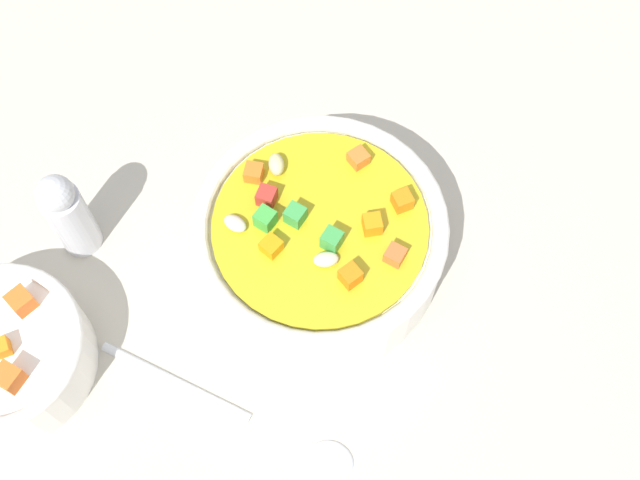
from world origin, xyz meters
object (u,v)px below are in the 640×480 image
(soup_bowl_main, at_px, (320,239))
(spoon, at_px, (255,420))
(pepper_shaker, at_px, (68,214))
(side_bowl_small, at_px, (4,353))

(soup_bowl_main, relative_size, spoon, 1.05)
(soup_bowl_main, xyz_separation_m, pepper_shaker, (0.18, -0.04, 0.01))
(soup_bowl_main, height_order, pepper_shaker, pepper_shaker)
(soup_bowl_main, bearing_deg, side_bowl_small, 12.88)
(side_bowl_small, height_order, pepper_shaker, pepper_shaker)
(spoon, xyz_separation_m, pepper_shaker, (0.11, -0.16, 0.04))
(soup_bowl_main, bearing_deg, spoon, 61.95)
(spoon, height_order, side_bowl_small, side_bowl_small)
(soup_bowl_main, relative_size, pepper_shaker, 2.07)
(soup_bowl_main, xyz_separation_m, side_bowl_small, (0.22, 0.05, -0.01))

